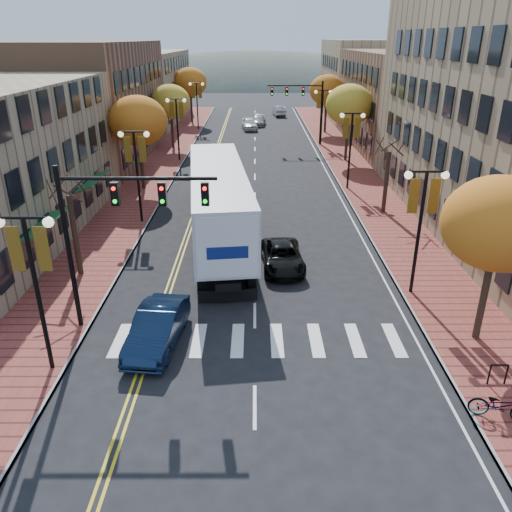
{
  "coord_description": "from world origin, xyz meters",
  "views": [
    {
      "loc": [
        0.02,
        -15.25,
        11.35
      ],
      "look_at": [
        0.06,
        5.56,
        2.2
      ],
      "focal_mm": 35.0,
      "sensor_mm": 36.0,
      "label": 1
    }
  ],
  "objects_px": {
    "black_suv": "(282,257)",
    "navy_sedan": "(157,328)",
    "semi_truck": "(217,195)",
    "bicycle": "(500,405)"
  },
  "relations": [
    {
      "from": "semi_truck",
      "to": "black_suv",
      "type": "bearing_deg",
      "value": -57.52
    },
    {
      "from": "semi_truck",
      "to": "navy_sedan",
      "type": "bearing_deg",
      "value": -104.63
    },
    {
      "from": "semi_truck",
      "to": "navy_sedan",
      "type": "xyz_separation_m",
      "value": [
        -1.63,
        -11.83,
        -1.91
      ]
    },
    {
      "from": "black_suv",
      "to": "navy_sedan",
      "type": "bearing_deg",
      "value": -129.1
    },
    {
      "from": "navy_sedan",
      "to": "black_suv",
      "type": "bearing_deg",
      "value": 59.93
    },
    {
      "from": "black_suv",
      "to": "semi_truck",
      "type": "bearing_deg",
      "value": 126.48
    },
    {
      "from": "black_suv",
      "to": "bicycle",
      "type": "distance_m",
      "value": 13.35
    },
    {
      "from": "navy_sedan",
      "to": "black_suv",
      "type": "distance_m",
      "value": 9.03
    },
    {
      "from": "semi_truck",
      "to": "navy_sedan",
      "type": "height_order",
      "value": "semi_truck"
    },
    {
      "from": "navy_sedan",
      "to": "black_suv",
      "type": "xyz_separation_m",
      "value": [
        5.35,
        7.28,
        -0.12
      ]
    }
  ]
}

